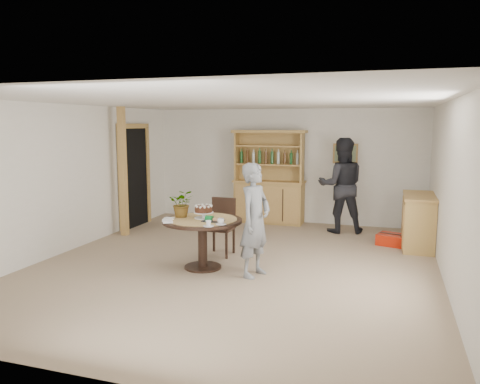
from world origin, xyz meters
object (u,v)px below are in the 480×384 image
object	(u,v)px
sideboard	(418,221)
red_suitcase	(395,240)
dining_chair	(222,223)
hutch	(269,192)
teen_boy	(255,220)
adult_person	(341,185)
dining_table	(202,229)

from	to	relation	value
sideboard	red_suitcase	bearing A→B (deg)	-179.56
sideboard	dining_chair	distance (m)	3.49
hutch	dining_chair	bearing A→B (deg)	-92.51
teen_boy	adult_person	distance (m)	3.32
red_suitcase	teen_boy	bearing A→B (deg)	-112.11
adult_person	red_suitcase	world-z (taller)	adult_person
dining_table	dining_chair	size ratio (longest dim) A/B	1.27
dining_table	adult_person	size ratio (longest dim) A/B	0.63
hutch	dining_table	world-z (taller)	hutch
hutch	red_suitcase	world-z (taller)	hutch
dining_table	teen_boy	size ratio (longest dim) A/B	0.74
dining_table	dining_chair	distance (m)	0.83
dining_chair	adult_person	bearing A→B (deg)	53.13
dining_table	dining_chair	world-z (taller)	dining_chair
sideboard	adult_person	size ratio (longest dim) A/B	0.66
dining_table	red_suitcase	bearing A→B (deg)	39.57
sideboard	dining_table	xyz separation A→B (m)	(-3.16, -2.31, 0.13)
sideboard	teen_boy	world-z (taller)	teen_boy
adult_person	red_suitcase	size ratio (longest dim) A/B	2.76
hutch	sideboard	distance (m)	3.29
adult_person	dining_chair	bearing A→B (deg)	38.74
hutch	sideboard	size ratio (longest dim) A/B	1.62
sideboard	red_suitcase	size ratio (longest dim) A/B	1.83
dining_chair	red_suitcase	distance (m)	3.18
teen_boy	dining_table	bearing A→B (deg)	99.20
hutch	teen_boy	bearing A→B (deg)	-78.68
dining_chair	teen_boy	size ratio (longest dim) A/B	0.58
adult_person	hutch	bearing A→B (deg)	-29.79
hutch	teen_boy	distance (m)	3.72
sideboard	red_suitcase	xyz separation A→B (m)	(-0.37, -0.00, -0.37)
teen_boy	red_suitcase	size ratio (longest dim) A/B	2.36
red_suitcase	adult_person	bearing A→B (deg)	160.14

